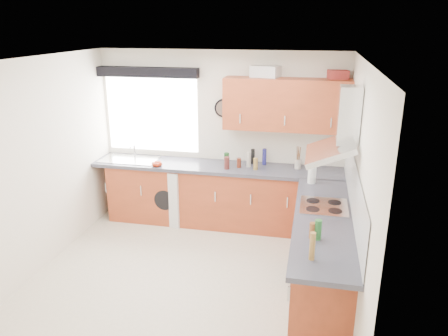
% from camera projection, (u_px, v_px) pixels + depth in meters
% --- Properties ---
extents(ground_plane, '(3.60, 3.60, 0.00)m').
position_uv_depth(ground_plane, '(189.00, 277.00, 5.15)').
color(ground_plane, beige).
extents(ceiling, '(3.60, 3.60, 0.02)m').
position_uv_depth(ceiling, '(182.00, 60.00, 4.36)').
color(ceiling, white).
rests_on(ceiling, wall_back).
extents(wall_back, '(3.60, 0.02, 2.50)m').
position_uv_depth(wall_back, '(221.00, 137.00, 6.42)').
color(wall_back, silver).
rests_on(wall_back, ground_plane).
extents(wall_front, '(3.60, 0.02, 2.50)m').
position_uv_depth(wall_front, '(112.00, 262.00, 3.08)').
color(wall_front, silver).
rests_on(wall_front, ground_plane).
extents(wall_left, '(0.02, 3.60, 2.50)m').
position_uv_depth(wall_left, '(38.00, 167.00, 5.10)').
color(wall_left, silver).
rests_on(wall_left, ground_plane).
extents(wall_right, '(0.02, 3.60, 2.50)m').
position_uv_depth(wall_right, '(357.00, 190.00, 4.40)').
color(wall_right, silver).
rests_on(wall_right, ground_plane).
extents(window, '(1.40, 0.02, 1.10)m').
position_uv_depth(window, '(152.00, 114.00, 6.52)').
color(window, silver).
rests_on(window, wall_back).
extents(window_blind, '(1.50, 0.18, 0.14)m').
position_uv_depth(window_blind, '(147.00, 72.00, 6.24)').
color(window_blind, black).
rests_on(window_blind, wall_back).
extents(splashback, '(0.01, 3.00, 0.54)m').
position_uv_depth(splashback, '(353.00, 186.00, 4.70)').
color(splashback, white).
rests_on(splashback, wall_right).
extents(base_cab_back, '(3.00, 0.58, 0.86)m').
position_uv_depth(base_cab_back, '(210.00, 196.00, 6.43)').
color(base_cab_back, maroon).
rests_on(base_cab_back, ground_plane).
extents(base_cab_corner, '(0.60, 0.60, 0.86)m').
position_uv_depth(base_cab_corner, '(321.00, 205.00, 6.11)').
color(base_cab_corner, maroon).
rests_on(base_cab_corner, ground_plane).
extents(base_cab_right, '(0.58, 2.10, 0.86)m').
position_uv_depth(base_cab_right, '(322.00, 252.00, 4.86)').
color(base_cab_right, maroon).
rests_on(base_cab_right, ground_plane).
extents(worktop_back, '(3.60, 0.62, 0.05)m').
position_uv_depth(worktop_back, '(216.00, 167.00, 6.26)').
color(worktop_back, '#32323C').
rests_on(worktop_back, base_cab_back).
extents(worktop_right, '(0.62, 2.42, 0.05)m').
position_uv_depth(worktop_right, '(324.00, 220.00, 4.58)').
color(worktop_right, '#32323C').
rests_on(worktop_right, base_cab_right).
extents(sink, '(0.84, 0.46, 0.10)m').
position_uv_depth(sink, '(129.00, 157.00, 6.50)').
color(sink, silver).
rests_on(sink, worktop_back).
extents(oven, '(0.56, 0.58, 0.85)m').
position_uv_depth(oven, '(321.00, 246.00, 5.00)').
color(oven, black).
rests_on(oven, ground_plane).
extents(hob_plate, '(0.52, 0.52, 0.01)m').
position_uv_depth(hob_plate, '(324.00, 206.00, 4.84)').
color(hob_plate, silver).
rests_on(hob_plate, worktop_right).
extents(extractor_hood, '(0.52, 0.78, 0.66)m').
position_uv_depth(extractor_hood, '(340.00, 132.00, 4.55)').
color(extractor_hood, silver).
rests_on(extractor_hood, wall_right).
extents(upper_cabinets, '(1.70, 0.35, 0.70)m').
position_uv_depth(upper_cabinets, '(286.00, 105.00, 5.90)').
color(upper_cabinets, maroon).
rests_on(upper_cabinets, wall_back).
extents(washing_machine, '(0.69, 0.67, 0.84)m').
position_uv_depth(washing_machine, '(171.00, 193.00, 6.56)').
color(washing_machine, silver).
rests_on(washing_machine, ground_plane).
extents(wall_clock, '(0.27, 0.04, 0.27)m').
position_uv_depth(wall_clock, '(223.00, 108.00, 6.24)').
color(wall_clock, black).
rests_on(wall_clock, wall_back).
extents(casserole, '(0.42, 0.35, 0.15)m').
position_uv_depth(casserole, '(266.00, 71.00, 5.91)').
color(casserole, silver).
rests_on(casserole, upper_cabinets).
extents(storage_box, '(0.29, 0.26, 0.11)m').
position_uv_depth(storage_box, '(338.00, 74.00, 5.73)').
color(storage_box, '#A32F2B').
rests_on(storage_box, upper_cabinets).
extents(utensil_pot, '(0.11, 0.11, 0.13)m').
position_uv_depth(utensil_pot, '(298.00, 164.00, 6.10)').
color(utensil_pot, '#A49B8E').
rests_on(utensil_pot, worktop_back).
extents(kitchen_roll, '(0.12, 0.12, 0.22)m').
position_uv_depth(kitchen_roll, '(312.00, 175.00, 5.54)').
color(kitchen_roll, silver).
rests_on(kitchen_roll, worktop_right).
extents(tomato_cluster, '(0.14, 0.14, 0.06)m').
position_uv_depth(tomato_cluster, '(157.00, 164.00, 6.22)').
color(tomato_cluster, '#B0270E').
rests_on(tomato_cluster, worktop_back).
extents(jar_0, '(0.06, 0.06, 0.13)m').
position_uv_depth(jar_0, '(239.00, 163.00, 6.14)').
color(jar_0, '#5B2113').
rests_on(jar_0, worktop_back).
extents(jar_1, '(0.06, 0.06, 0.17)m').
position_uv_depth(jar_1, '(256.00, 164.00, 6.04)').
color(jar_1, olive).
rests_on(jar_1, worktop_back).
extents(jar_2, '(0.06, 0.06, 0.23)m').
position_uv_depth(jar_2, '(264.00, 157.00, 6.26)').
color(jar_2, navy).
rests_on(jar_2, worktop_back).
extents(jar_3, '(0.06, 0.06, 0.22)m').
position_uv_depth(jar_3, '(253.00, 156.00, 6.29)').
color(jar_3, black).
rests_on(jar_3, worktop_back).
extents(jar_4, '(0.08, 0.08, 0.17)m').
position_uv_depth(jar_4, '(227.00, 163.00, 6.07)').
color(jar_4, '#4B1D1A').
rests_on(jar_4, worktop_back).
extents(jar_5, '(0.07, 0.07, 0.19)m').
position_uv_depth(jar_5, '(227.00, 159.00, 6.22)').
color(jar_5, '#184319').
rests_on(jar_5, worktop_back).
extents(jar_6, '(0.06, 0.06, 0.22)m').
position_uv_depth(jar_6, '(249.00, 159.00, 6.16)').
color(jar_6, '#A59A8D').
rests_on(jar_6, worktop_back).
extents(bottle_0, '(0.07, 0.07, 0.20)m').
position_uv_depth(bottle_0, '(318.00, 230.00, 4.09)').
color(bottle_0, '#205B26').
rests_on(bottle_0, worktop_right).
extents(bottle_1, '(0.05, 0.05, 0.26)m').
position_uv_depth(bottle_1, '(312.00, 246.00, 3.73)').
color(bottle_1, olive).
rests_on(bottle_1, worktop_right).
extents(bottle_2, '(0.06, 0.06, 0.16)m').
position_uv_depth(bottle_2, '(312.00, 231.00, 4.12)').
color(bottle_2, brown).
rests_on(bottle_2, worktop_right).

